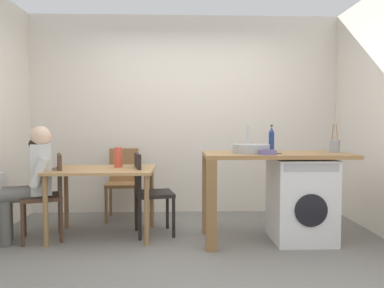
{
  "coord_description": "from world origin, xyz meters",
  "views": [
    {
      "loc": [
        -0.07,
        -3.32,
        1.21
      ],
      "look_at": [
        0.06,
        0.45,
        1.01
      ],
      "focal_mm": 34.11,
      "sensor_mm": 36.0,
      "label": 1
    }
  ],
  "objects": [
    {
      "name": "ground_plane",
      "position": [
        0.0,
        0.0,
        0.0
      ],
      "size": [
        5.46,
        5.46,
        0.0
      ],
      "primitive_type": "plane",
      "color": "slate"
    },
    {
      "name": "wall_back",
      "position": [
        0.0,
        1.75,
        1.35
      ],
      "size": [
        4.6,
        0.1,
        2.7
      ],
      "primitive_type": "cube",
      "color": "silver",
      "rests_on": "ground_plane"
    },
    {
      "name": "dining_table",
      "position": [
        -0.9,
        0.62,
        0.64
      ],
      "size": [
        1.1,
        0.76,
        0.74
      ],
      "color": "tan",
      "rests_on": "ground_plane"
    },
    {
      "name": "chair_person_seat",
      "position": [
        -1.45,
        0.55,
        0.51
      ],
      "size": [
        0.51,
        0.51,
        0.9
      ],
      "rotation": [
        0.0,
        0.0,
        1.92
      ],
      "color": "#4C3323",
      "rests_on": "ground_plane"
    },
    {
      "name": "chair_opposite",
      "position": [
        -0.43,
        0.66,
        0.51
      ],
      "size": [
        0.48,
        0.48,
        0.9
      ],
      "rotation": [
        0.0,
        0.0,
        -1.35
      ],
      "color": "black",
      "rests_on": "ground_plane"
    },
    {
      "name": "chair_spare_by_wall",
      "position": [
        -0.81,
        1.4,
        0.51
      ],
      "size": [
        0.41,
        0.41,
        0.9
      ],
      "rotation": [
        0.0,
        0.0,
        3.17
      ],
      "color": "olive",
      "rests_on": "ground_plane"
    },
    {
      "name": "seated_person",
      "position": [
        -1.61,
        0.49,
        0.67
      ],
      "size": [
        0.57,
        0.54,
        1.2
      ],
      "rotation": [
        0.0,
        0.0,
        1.92
      ],
      "color": "#595651",
      "rests_on": "ground_plane"
    },
    {
      "name": "kitchen_counter",
      "position": [
        0.72,
        0.41,
        0.76
      ],
      "size": [
        1.5,
        0.68,
        0.92
      ],
      "color": "#9E7042",
      "rests_on": "ground_plane"
    },
    {
      "name": "washing_machine",
      "position": [
        1.19,
        0.41,
        0.43
      ],
      "size": [
        0.6,
        0.61,
        0.86
      ],
      "color": "white",
      "rests_on": "ground_plane"
    },
    {
      "name": "sink_basin",
      "position": [
        0.67,
        0.41,
        0.97
      ],
      "size": [
        0.38,
        0.38,
        0.09
      ],
      "primitive_type": "cylinder",
      "color": "#9EA0A5",
      "rests_on": "kitchen_counter"
    },
    {
      "name": "tap",
      "position": [
        0.67,
        0.59,
        1.06
      ],
      "size": [
        0.02,
        0.02,
        0.28
      ],
      "primitive_type": "cylinder",
      "color": "#B2B2B7",
      "rests_on": "kitchen_counter"
    },
    {
      "name": "bottle_tall_green",
      "position": [
        0.93,
        0.62,
        1.05
      ],
      "size": [
        0.06,
        0.06,
        0.29
      ],
      "color": "navy",
      "rests_on": "kitchen_counter"
    },
    {
      "name": "mixing_bowl",
      "position": [
        0.79,
        0.21,
        0.95
      ],
      "size": [
        0.17,
        0.17,
        0.05
      ],
      "color": "slate",
      "rests_on": "kitchen_counter"
    },
    {
      "name": "utensil_crock",
      "position": [
        1.56,
        0.46,
        0.99
      ],
      "size": [
        0.11,
        0.11,
        0.3
      ],
      "color": "gray",
      "rests_on": "kitchen_counter"
    },
    {
      "name": "vase",
      "position": [
        -0.75,
        0.72,
        0.85
      ],
      "size": [
        0.09,
        0.09,
        0.22
      ],
      "primitive_type": "cylinder",
      "color": "#D84C38",
      "rests_on": "dining_table"
    },
    {
      "name": "scissors",
      "position": [
        0.88,
        0.31,
        0.92
      ],
      "size": [
        0.15,
        0.06,
        0.01
      ],
      "color": "#B2B2B7",
      "rests_on": "kitchen_counter"
    }
  ]
}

